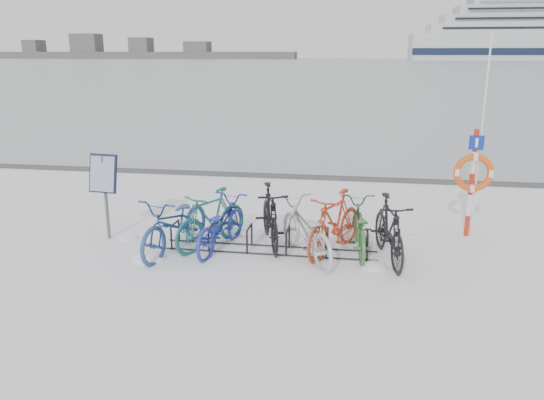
# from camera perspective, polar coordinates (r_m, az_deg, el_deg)

# --- Properties ---
(ground) EXTENTS (900.00, 900.00, 0.00)m
(ground) POSITION_cam_1_polar(r_m,az_deg,el_deg) (9.90, -0.38, -5.48)
(ground) COLOR white
(ground) RESTS_ON ground
(ice_sheet) EXTENTS (400.00, 298.00, 0.02)m
(ice_sheet) POSITION_cam_1_polar(r_m,az_deg,el_deg) (164.15, 8.89, 14.25)
(ice_sheet) COLOR #99A7AD
(ice_sheet) RESTS_ON ground
(quay_edge) EXTENTS (400.00, 0.25, 0.10)m
(quay_edge) POSITION_cam_1_polar(r_m,az_deg,el_deg) (15.49, 3.24, 2.50)
(quay_edge) COLOR #3F3F42
(quay_edge) RESTS_ON ground
(bike_rack) EXTENTS (4.00, 0.48, 0.46)m
(bike_rack) POSITION_cam_1_polar(r_m,az_deg,el_deg) (9.83, -0.38, -4.50)
(bike_rack) COLOR black
(bike_rack) RESTS_ON ground
(info_board) EXTENTS (0.59, 0.28, 1.70)m
(info_board) POSITION_cam_1_polar(r_m,az_deg,el_deg) (10.68, -17.66, 2.22)
(info_board) COLOR #595B5E
(info_board) RESTS_ON ground
(lifebuoy_station) EXTENTS (0.75, 0.22, 3.90)m
(lifebuoy_station) POSITION_cam_1_polar(r_m,az_deg,el_deg) (10.98, 20.85, 2.75)
(lifebuoy_station) COLOR red
(lifebuoy_station) RESTS_ON ground
(shoreline) EXTENTS (180.00, 12.00, 9.50)m
(shoreline) POSITION_cam_1_polar(r_m,az_deg,el_deg) (296.11, -16.06, 14.94)
(shoreline) COLOR #474747
(shoreline) RESTS_ON ground
(bike_0) EXTENTS (1.22, 2.26, 1.12)m
(bike_0) POSITION_cam_1_polar(r_m,az_deg,el_deg) (9.88, -10.29, -2.32)
(bike_0) COLOR navy
(bike_0) RESTS_ON ground
(bike_1) EXTENTS (1.35, 1.90, 1.12)m
(bike_1) POSITION_cam_1_polar(r_m,az_deg,el_deg) (10.04, -6.55, -1.87)
(bike_1) COLOR #1D6164
(bike_1) RESTS_ON ground
(bike_2) EXTENTS (1.02, 1.99, 1.00)m
(bike_2) POSITION_cam_1_polar(r_m,az_deg,el_deg) (9.91, -5.59, -2.47)
(bike_2) COLOR #222DA6
(bike_2) RESTS_ON ground
(bike_3) EXTENTS (1.09, 2.02, 1.17)m
(bike_3) POSITION_cam_1_polar(r_m,az_deg,el_deg) (10.08, -0.19, -1.57)
(bike_3) COLOR black
(bike_3) RESTS_ON ground
(bike_4) EXTENTS (1.64, 2.11, 1.07)m
(bike_4) POSITION_cam_1_polar(r_m,az_deg,el_deg) (9.46, 3.62, -3.09)
(bike_4) COLOR #B3B5BB
(bike_4) RESTS_ON ground
(bike_5) EXTENTS (1.33, 1.99, 1.17)m
(bike_5) POSITION_cam_1_polar(r_m,az_deg,el_deg) (9.74, 6.76, -2.31)
(bike_5) COLOR #B0351C
(bike_5) RESTS_ON ground
(bike_6) EXTENTS (0.82, 1.94, 0.99)m
(bike_6) POSITION_cam_1_polar(r_m,az_deg,el_deg) (9.87, 9.33, -2.71)
(bike_6) COLOR #386D37
(bike_6) RESTS_ON ground
(bike_7) EXTENTS (0.92, 2.02, 1.17)m
(bike_7) POSITION_cam_1_polar(r_m,az_deg,el_deg) (9.54, 12.48, -2.96)
(bike_7) COLOR black
(bike_7) RESTS_ON ground
(snow_drifts) EXTENTS (5.23, 1.90, 0.21)m
(snow_drifts) POSITION_cam_1_polar(r_m,az_deg,el_deg) (9.85, -5.31, -5.67)
(snow_drifts) COLOR white
(snow_drifts) RESTS_ON ground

